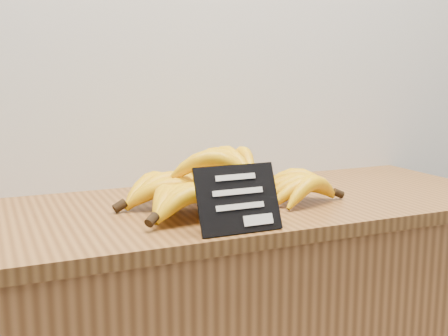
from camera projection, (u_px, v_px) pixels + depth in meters
counter_top at (215, 209)px, 1.30m from camera, size 1.43×0.54×0.03m
chalkboard_sign at (238, 199)px, 1.06m from camera, size 0.16×0.06×0.12m
banana_pile at (209, 183)px, 1.26m from camera, size 0.52×0.35×0.13m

